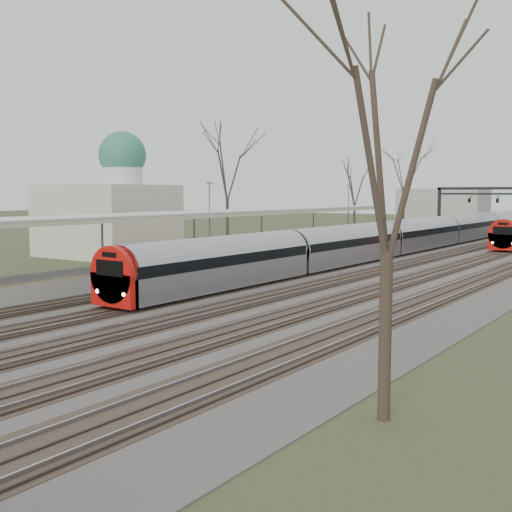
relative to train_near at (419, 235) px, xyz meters
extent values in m
cube|color=#474442|center=(2.50, -3.00, -1.43)|extent=(24.00, 160.00, 0.10)
cube|color=#4C3828|center=(-3.50, -3.00, -1.39)|extent=(2.60, 160.00, 0.06)
cube|color=gray|center=(-4.22, -3.00, -1.32)|extent=(0.07, 160.00, 0.12)
cube|color=gray|center=(-2.78, -3.00, -1.32)|extent=(0.07, 160.00, 0.12)
cube|color=#4C3828|center=(0.00, -3.00, -1.39)|extent=(2.60, 160.00, 0.06)
cube|color=gray|center=(-0.72, -3.00, -1.32)|extent=(0.07, 160.00, 0.12)
cube|color=gray|center=(0.72, -3.00, -1.32)|extent=(0.07, 160.00, 0.12)
cube|color=#4C3828|center=(3.50, -3.00, -1.39)|extent=(2.60, 160.00, 0.06)
cube|color=gray|center=(2.78, -3.00, -1.32)|extent=(0.07, 160.00, 0.12)
cube|color=gray|center=(4.22, -3.00, -1.32)|extent=(0.07, 160.00, 0.12)
cube|color=#4C3828|center=(7.00, -3.00, -1.39)|extent=(2.60, 160.00, 0.06)
cube|color=gray|center=(6.28, -3.00, -1.32)|extent=(0.07, 160.00, 0.12)
cube|color=gray|center=(7.72, -3.00, -1.32)|extent=(0.07, 160.00, 0.12)
cube|color=#9E9B93|center=(-6.55, -20.50, -0.98)|extent=(3.50, 69.00, 1.00)
cylinder|color=slate|center=(-6.55, -32.00, 1.02)|extent=(0.14, 0.14, 3.00)
cylinder|color=slate|center=(-6.55, -24.00, 1.02)|extent=(0.14, 0.14, 3.00)
cylinder|color=slate|center=(-6.55, -16.00, 1.02)|extent=(0.14, 0.14, 3.00)
cylinder|color=slate|center=(-6.55, -8.00, 1.02)|extent=(0.14, 0.14, 3.00)
cube|color=silver|center=(-6.55, -25.00, 2.57)|extent=(4.10, 50.00, 0.12)
cube|color=beige|center=(-6.55, -25.00, 2.40)|extent=(4.10, 50.00, 0.25)
cube|color=beige|center=(-19.50, -20.00, 1.52)|extent=(10.00, 8.00, 6.00)
cylinder|color=silver|center=(-17.50, -20.00, 5.72)|extent=(3.20, 3.20, 2.50)
sphere|color=#2E7365|center=(-17.50, -20.00, 6.92)|extent=(3.80, 3.80, 3.80)
cube|color=black|center=(-7.50, 27.00, 1.52)|extent=(0.35, 0.35, 6.00)
cube|color=black|center=(-3.50, 26.80, 3.02)|extent=(0.32, 0.22, 0.85)
sphere|color=#0CFF19|center=(-3.50, 26.66, 3.27)|extent=(0.16, 0.16, 0.16)
cube|color=black|center=(0.00, 26.80, 3.02)|extent=(0.32, 0.22, 0.85)
sphere|color=#0CFF19|center=(0.00, 26.66, 3.27)|extent=(0.16, 0.16, 0.16)
cylinder|color=#2D231C|center=(-14.50, -10.00, 1.00)|extent=(0.30, 0.30, 4.95)
cylinder|color=#2D231C|center=(15.50, -43.00, 0.55)|extent=(0.30, 0.30, 4.05)
cube|color=#999BA3|center=(0.00, 0.24, -0.38)|extent=(2.55, 75.00, 1.60)
cylinder|color=#999BA3|center=(0.00, 0.24, 0.27)|extent=(2.60, 74.70, 2.60)
cube|color=black|center=(0.00, 0.24, 0.37)|extent=(2.62, 74.40, 0.55)
cube|color=red|center=(0.00, -37.16, -0.43)|extent=(2.55, 0.50, 1.50)
cylinder|color=red|center=(0.00, -37.11, 0.27)|extent=(2.60, 0.60, 2.60)
cube|color=black|center=(0.00, -37.38, 0.57)|extent=(1.70, 0.12, 0.70)
sphere|color=white|center=(-0.85, -37.36, -0.53)|extent=(0.22, 0.22, 0.22)
sphere|color=white|center=(0.85, -37.36, -0.53)|extent=(0.22, 0.22, 0.22)
cube|color=black|center=(0.00, 0.24, -1.30)|extent=(1.80, 74.00, 0.35)
cube|color=red|center=(7.00, 1.92, -0.43)|extent=(2.55, 0.50, 1.50)
cylinder|color=red|center=(7.00, 1.97, 0.27)|extent=(2.60, 0.60, 2.60)
cube|color=black|center=(7.00, 1.70, 0.57)|extent=(1.70, 0.12, 0.70)
sphere|color=white|center=(6.15, 1.72, -0.53)|extent=(0.22, 0.22, 0.22)
camera|label=1|loc=(21.44, -56.74, 3.91)|focal=45.00mm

